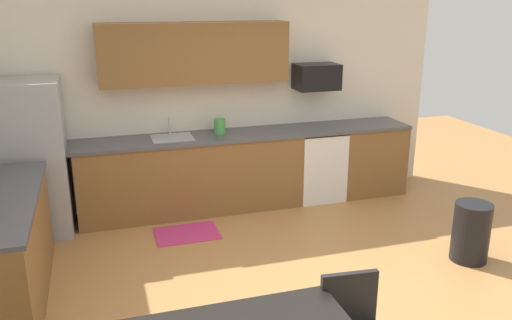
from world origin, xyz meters
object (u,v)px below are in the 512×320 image
microwave (317,77)px  kettle (220,127)px  refrigerator (30,159)px  oven_range (317,163)px  trash_bin (471,232)px

microwave → kettle: (-1.27, -0.05, -0.55)m
refrigerator → oven_range: 3.43m
microwave → trash_bin: size_ratio=0.90×
oven_range → kettle: kettle is taller
microwave → kettle: size_ratio=2.70×
microwave → trash_bin: microwave is taller
oven_range → trash_bin: 2.21m
microwave → kettle: bearing=-177.7°
microwave → kettle: 1.38m
trash_bin → oven_range: bearing=110.1°
kettle → refrigerator: bearing=-176.5°
microwave → trash_bin: bearing=-70.7°
trash_bin → kettle: size_ratio=3.00×
refrigerator → kettle: refrigerator is taller
microwave → oven_range: bearing=-90.0°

